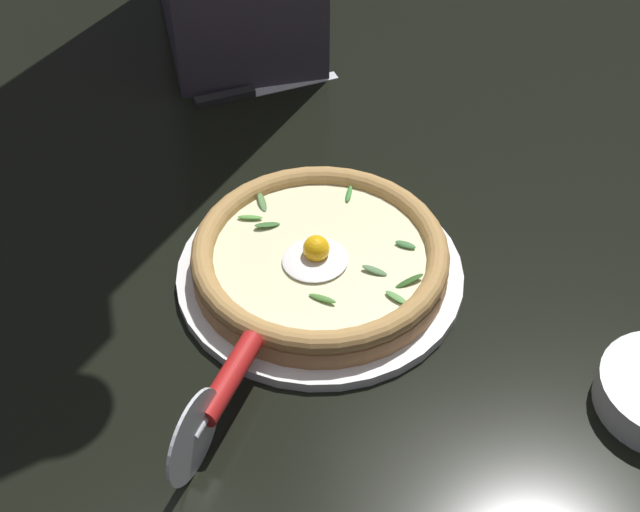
% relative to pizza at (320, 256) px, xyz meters
% --- Properties ---
extents(ground_plane, '(2.40, 2.40, 0.03)m').
position_rel_pizza_xyz_m(ground_plane, '(-0.04, 0.02, -0.05)').
color(ground_plane, black).
rests_on(ground_plane, ground).
extents(pizza_plate, '(0.31, 0.31, 0.01)m').
position_rel_pizza_xyz_m(pizza_plate, '(-0.00, -0.00, -0.03)').
color(pizza_plate, white).
rests_on(pizza_plate, ground).
extents(pizza, '(0.27, 0.27, 0.05)m').
position_rel_pizza_xyz_m(pizza, '(0.00, 0.00, 0.00)').
color(pizza, '#BD824F').
rests_on(pizza, pizza_plate).
extents(pizza_cutter, '(0.14, 0.11, 0.09)m').
position_rel_pizza_xyz_m(pizza_cutter, '(0.17, 0.12, 0.01)').
color(pizza_cutter, silver).
rests_on(pizza_cutter, ground).
extents(table_knife, '(0.21, 0.04, 0.01)m').
position_rel_pizza_xyz_m(table_knife, '(-0.08, -0.35, -0.03)').
color(table_knife, silver).
rests_on(table_knife, ground).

